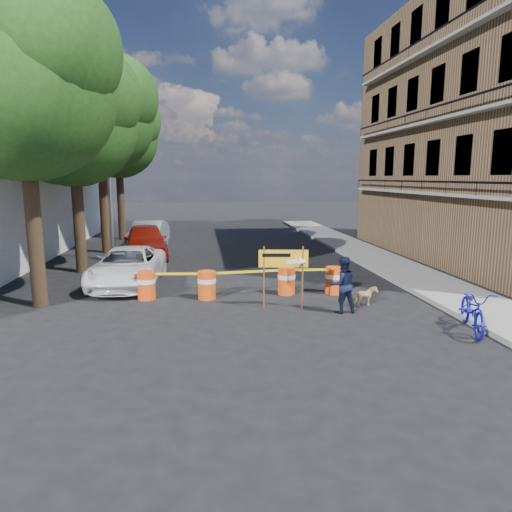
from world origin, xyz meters
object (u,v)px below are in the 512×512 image
object	(u,v)px
barrel_far_left	(146,285)
bicycle	(475,291)
sedan_red	(146,241)
sedan_silver	(149,235)
detour_sign	(290,263)
suv_white	(128,267)
barrel_mid_right	(286,280)
barrel_far_right	(334,280)
dog	(365,296)
barrel_mid_left	(207,284)
pedestrian	(342,285)

from	to	relation	value
barrel_far_left	bicycle	size ratio (longest dim) A/B	0.43
sedan_red	sedan_silver	world-z (taller)	sedan_red
bicycle	sedan_silver	distance (m)	17.76
detour_sign	suv_white	size ratio (longest dim) A/B	0.38
barrel_far_left	barrel_mid_right	bearing A→B (deg)	1.10
sedan_red	bicycle	bearing A→B (deg)	-59.17
barrel_far_left	barrel_far_right	bearing A→B (deg)	-0.26
dog	sedan_silver	distance (m)	14.66
barrel_mid_left	sedan_silver	size ratio (longest dim) A/B	0.20
detour_sign	barrel_far_right	bearing A→B (deg)	47.25
barrel_mid_left	detour_sign	world-z (taller)	detour_sign
dog	barrel_mid_left	bearing A→B (deg)	55.99
suv_white	detour_sign	bearing A→B (deg)	-31.71
detour_sign	barrel_mid_left	bearing A→B (deg)	157.68
barrel_far_left	suv_white	world-z (taller)	suv_white
pedestrian	sedan_silver	distance (m)	14.67
barrel_mid_right	detour_sign	xyz separation A→B (m)	(-0.22, -1.63, 0.89)
barrel_mid_right	suv_white	size ratio (longest dim) A/B	0.19
bicycle	sedan_red	bearing A→B (deg)	146.98
barrel_far_left	dog	xyz separation A→B (m)	(6.61, -1.61, -0.17)
barrel_mid_left	sedan_red	bearing A→B (deg)	109.50
barrel_mid_left	barrel_far_left	bearing A→B (deg)	174.51
dog	pedestrian	bearing A→B (deg)	103.32
detour_sign	bicycle	size ratio (longest dim) A/B	0.89
sedan_silver	barrel_far_right	bearing A→B (deg)	-50.20
barrel_far_left	barrel_mid_left	world-z (taller)	same
dog	suv_white	size ratio (longest dim) A/B	0.15
detour_sign	dog	distance (m)	2.54
bicycle	barrel_far_left	bearing A→B (deg)	172.77
barrel_far_right	suv_white	distance (m)	7.30
pedestrian	suv_white	size ratio (longest dim) A/B	0.34
barrel_far_right	bicycle	distance (m)	4.74
barrel_far_right	sedan_red	xyz separation A→B (m)	(-7.00, 7.73, 0.35)
detour_sign	suv_white	distance (m)	6.36
sedan_red	suv_white	bearing A→B (deg)	-97.58
barrel_mid_right	barrel_far_right	size ratio (longest dim) A/B	1.00
barrel_far_left	barrel_mid_right	size ratio (longest dim) A/B	1.00
barrel_mid_right	bicycle	distance (m)	5.79
barrel_far_right	pedestrian	world-z (taller)	pedestrian
barrel_mid_right	pedestrian	xyz separation A→B (m)	(1.20, -2.22, 0.34)
detour_sign	sedan_red	distance (m)	10.62
detour_sign	suv_white	xyz separation A→B (m)	(-5.19, 3.62, -0.69)
suv_white	barrel_far_left	bearing A→B (deg)	-63.79
dog	sedan_silver	xyz separation A→B (m)	(-7.71, 12.46, 0.43)
barrel_far_right	bicycle	world-z (taller)	bicycle
barrel_mid_left	suv_white	xyz separation A→B (m)	(-2.78, 2.26, 0.20)
barrel_far_right	dog	bearing A→B (deg)	-72.21
barrel_far_left	pedestrian	size ratio (longest dim) A/B	0.55
barrel_mid_right	detour_sign	bearing A→B (deg)	-97.62
sedan_silver	barrel_mid_left	bearing A→B (deg)	-68.50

